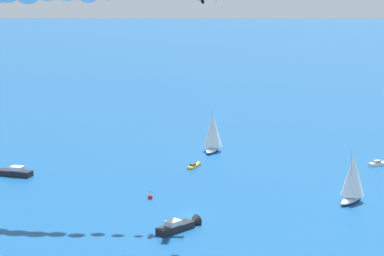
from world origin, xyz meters
The scene contains 8 objects.
ground_plane centered at (0.00, 0.00, 0.00)m, with size 2000.00×2000.00×0.00m, color navy.
sailboat_far_port centered at (-26.65, 25.23, 5.43)m, with size 9.33×5.30×11.90m.
motorboat_far_stbd centered at (9.25, 4.01, 0.80)m, with size 10.57×4.46×2.98m.
motorboat_inshore centered at (-1.81, -54.88, 0.86)m, with size 5.70×11.35×3.19m.
sailboat_outer_ring_a centered at (-52.24, -26.12, 5.55)m, with size 9.79×6.42×12.16m.
motorboat_outer_ring_c centered at (-62.59, 19.50, 0.50)m, with size 6.31×4.81×1.86m.
motorboat_outer_ring_d centered at (-33.84, -20.47, 0.43)m, with size 5.70×2.20×1.61m.
marker_buoy centered at (-4.52, -13.37, 0.39)m, with size 1.10×1.10×2.10m.
Camera 1 is at (123.64, 80.81, 47.21)m, focal length 69.29 mm.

